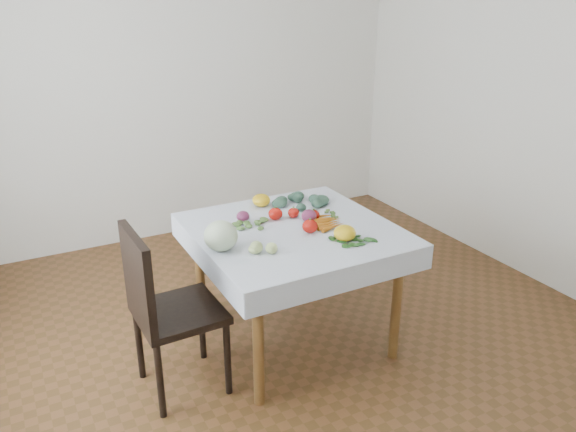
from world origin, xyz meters
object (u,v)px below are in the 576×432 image
object	(u,v)px
cabbage	(221,236)
heirloom_back	(261,200)
carrot_bunch	(327,221)
table	(294,244)
chair	(162,303)

from	to	relation	value
cabbage	heirloom_back	xyz separation A→B (m)	(0.47, 0.50, -0.04)
heirloom_back	carrot_bunch	size ratio (longest dim) A/B	0.46
table	carrot_bunch	world-z (taller)	carrot_bunch
chair	carrot_bunch	xyz separation A→B (m)	(1.04, 0.08, 0.22)
carrot_bunch	table	bearing A→B (deg)	171.78
cabbage	heirloom_back	size ratio (longest dim) A/B	1.57
chair	heirloom_back	world-z (taller)	chair
heirloom_back	carrot_bunch	xyz separation A→B (m)	(0.22, -0.45, -0.03)
heirloom_back	cabbage	bearing A→B (deg)	-133.46
table	carrot_bunch	xyz separation A→B (m)	(0.21, -0.03, 0.12)
table	carrot_bunch	distance (m)	0.24
cabbage	carrot_bunch	size ratio (longest dim) A/B	0.72
chair	cabbage	distance (m)	0.46
table	chair	xyz separation A→B (m)	(-0.83, -0.11, -0.11)
cabbage	carrot_bunch	world-z (taller)	cabbage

